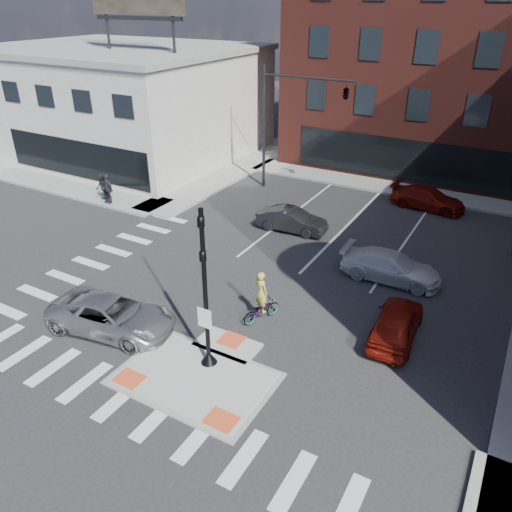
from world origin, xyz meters
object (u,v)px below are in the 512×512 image
Objects in this scene: silver_suv at (112,315)px; white_pickup at (391,267)px; red_sedan at (396,323)px; bg_car_dark at (292,220)px; cyclist at (261,304)px; bg_car_red at (428,198)px; pedestrian_a at (102,188)px; pedestrian_b at (108,189)px.

silver_suv is 1.11× the size of white_pickup.
bg_car_dark is at bearing -44.83° from red_sedan.
silver_suv is at bearing 59.96° from cyclist.
silver_suv is at bearing 23.74° from red_sedan.
cyclist is (-5.10, -1.54, 0.07)m from red_sedan.
bg_car_red is (5.86, 7.20, 0.01)m from bg_car_dark.
silver_suv is 2.28× the size of cyclist.
pedestrian_a is (-18.06, -9.44, 0.42)m from bg_car_red.
bg_car_red is (-2.00, 14.11, -0.03)m from red_sedan.
red_sedan is at bearing -135.11° from bg_car_dark.
pedestrian_a is at bearing 123.05° from bg_car_red.
pedestrian_b is at bearing 123.65° from bg_car_red.
bg_car_red is at bearing 42.42° from pedestrian_b.
red_sedan is at bearing -139.91° from cyclist.
white_pickup is at bearing 32.84° from pedestrian_a.
pedestrian_a reaches higher than silver_suv.
red_sedan is 20.60m from pedestrian_a.
bg_car_dark is at bearing -18.96° from silver_suv.
pedestrian_a reaches higher than bg_car_dark.
pedestrian_a is at bearing -16.61° from red_sedan.
silver_suv is at bearing 136.65° from white_pickup.
cyclist reaches higher than pedestrian_b.
red_sedan reaches higher than bg_car_red.
bg_car_dark is at bearing 44.32° from pedestrian_a.
cyclist is 1.19× the size of pedestrian_b.
cyclist is at bearing -62.85° from silver_suv.
red_sedan is 0.87× the size of white_pickup.
cyclist reaches higher than pedestrian_a.
cyclist is (-3.10, -15.65, 0.10)m from bg_car_red.
cyclist is 16.20m from pedestrian_a.
silver_suv reaches higher than bg_car_dark.
bg_car_red is 15.95m from cyclist.
silver_suv is 5.94m from cyclist.
pedestrian_a is (-18.58, 0.34, 0.41)m from white_pickup.
pedestrian_b is at bearing 33.89° from pedestrian_a.
cyclist reaches higher than bg_car_dark.
white_pickup is 18.13m from pedestrian_b.
pedestrian_a is (-14.96, 6.21, 0.32)m from cyclist.
pedestrian_b is at bearing 35.48° from silver_suv.
silver_suv is 12.61m from white_pickup.
pedestrian_a is 0.99× the size of pedestrian_b.
bg_car_dark is 2.12× the size of pedestrian_a.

